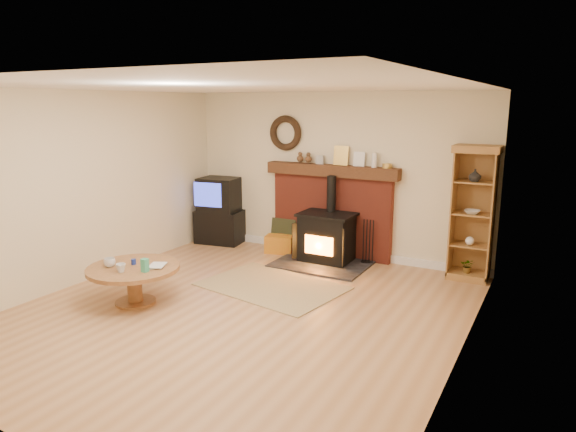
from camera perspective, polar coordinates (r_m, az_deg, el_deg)
The scene contains 11 objects.
ground at distance 6.23m, azimuth -5.45°, elevation -10.54°, with size 5.50×5.50×0.00m, color #A87446.
room_shell at distance 5.87m, azimuth -5.41°, elevation 5.45°, with size 5.02×5.52×2.61m.
chimney_breast at distance 8.24m, azimuth 4.83°, elevation 1.01°, with size 2.20×0.22×1.78m.
wood_stove at distance 7.95m, azimuth 4.24°, elevation -2.52°, with size 1.40×1.00×1.34m.
area_rug at distance 7.00m, azimuth -1.80°, elevation -7.79°, with size 1.83×1.26×0.01m, color brown.
tv_unit at distance 9.13m, azimuth -7.58°, elevation 0.47°, with size 0.87×0.66×1.16m.
curio_cabinet at distance 7.51m, azimuth 19.84°, elevation 0.29°, with size 0.60×0.43×1.88m.
firelog_box at distance 8.51m, azimuth -0.92°, elevation -3.14°, with size 0.46×0.29×0.29m, color yellow.
leaning_painting at distance 8.61m, azimuth -0.58°, elevation -2.08°, with size 0.45×0.03×0.54m, color black.
fire_tools at distance 8.00m, azimuth 8.74°, elevation -4.20°, with size 0.19×0.16×0.70m.
coffee_table at distance 6.60m, azimuth -16.81°, elevation -6.13°, with size 1.12×1.12×0.63m.
Camera 1 is at (3.23, -4.74, 2.42)m, focal length 32.00 mm.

